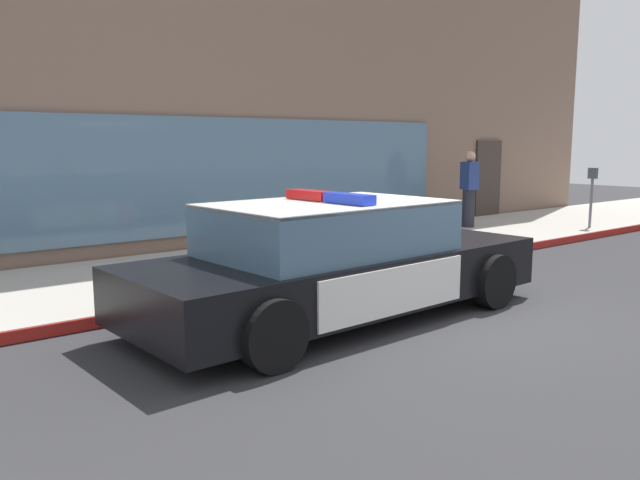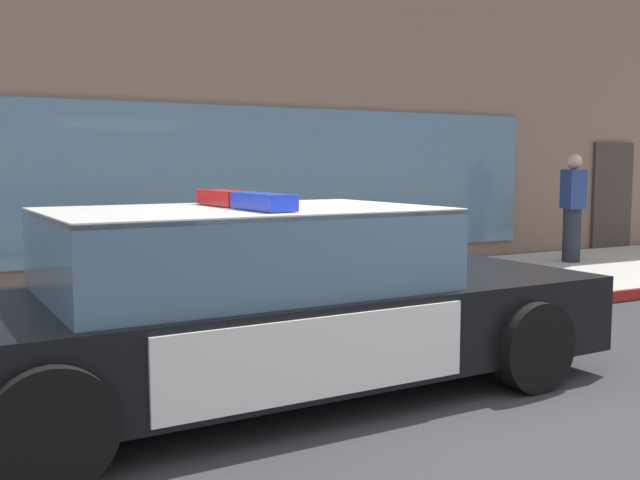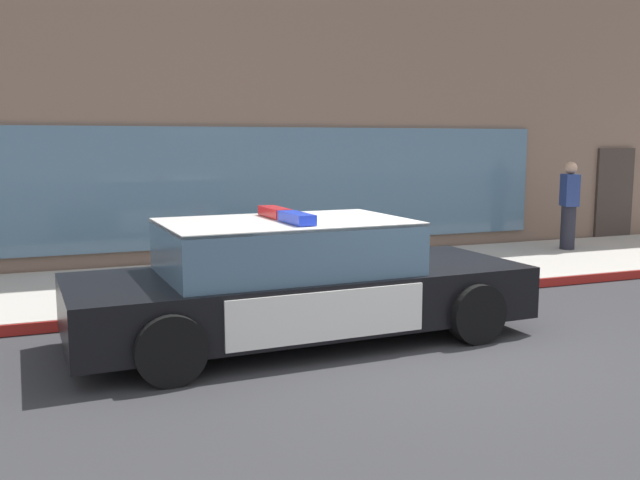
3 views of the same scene
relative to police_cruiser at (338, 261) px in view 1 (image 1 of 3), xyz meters
name	(u,v)px [view 1 (image 1 of 3)]	position (x,y,z in m)	size (l,w,h in m)	color
ground	(451,312)	(1.24, -0.68, -0.68)	(48.00, 48.00, 0.00)	#303033
sidewalk	(278,262)	(1.24, 3.02, -0.61)	(48.00, 3.39, 0.15)	#B2ADA3
curb_red_paint	(345,279)	(1.24, 1.30, -0.61)	(28.80, 0.04, 0.14)	maroon
storefront_building	(173,47)	(3.04, 10.39, 3.87)	(20.28, 11.35, 9.10)	#7A6051
police_cruiser	(338,261)	(0.00, 0.00, 0.00)	(5.26, 2.27, 1.49)	black
fire_hydrant	(285,252)	(0.46, 1.72, -0.18)	(0.34, 0.39, 0.73)	red
pedestrian_on_sidewalk	(469,189)	(6.86, 3.54, 0.33)	(0.38, 0.47, 1.71)	#23232D
parking_meter	(592,186)	(8.95, 1.77, 0.40)	(0.12, 0.18, 1.34)	slate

